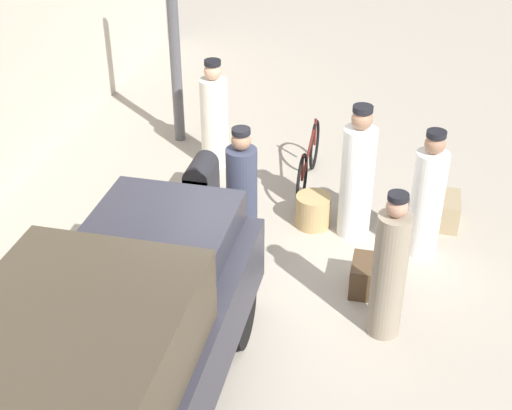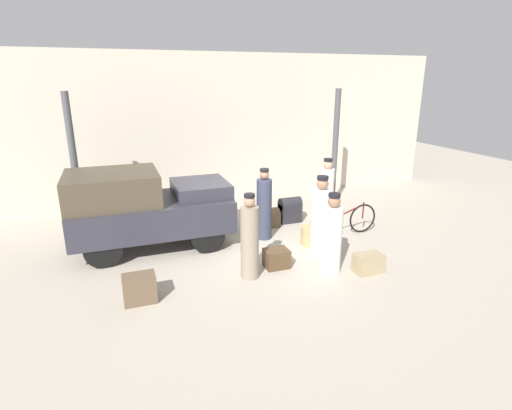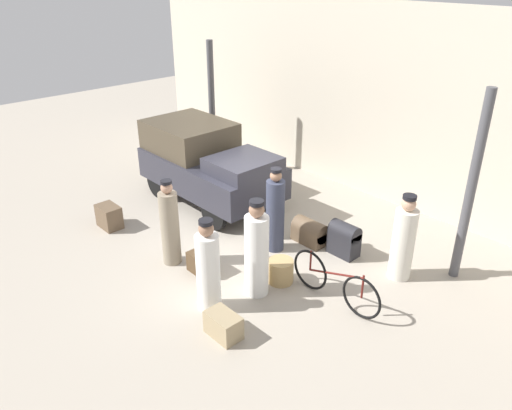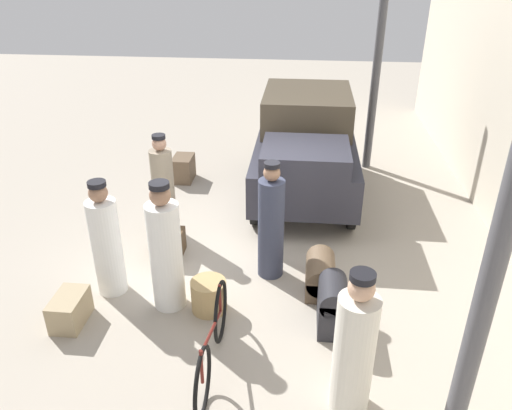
# 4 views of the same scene
# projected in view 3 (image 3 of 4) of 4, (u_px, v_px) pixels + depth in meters

# --- Properties ---
(ground_plane) EXTENTS (30.00, 30.00, 0.00)m
(ground_plane) POSITION_uv_depth(u_px,v_px,m) (242.00, 247.00, 10.15)
(ground_plane) COLOR #A89E8E
(station_building_facade) EXTENTS (16.00, 0.15, 4.50)m
(station_building_facade) POSITION_uv_depth(u_px,v_px,m) (372.00, 103.00, 11.65)
(station_building_facade) COLOR beige
(station_building_facade) RESTS_ON ground
(canopy_pillar_left) EXTENTS (0.17, 0.17, 3.48)m
(canopy_pillar_left) POSITION_uv_depth(u_px,v_px,m) (212.00, 108.00, 13.16)
(canopy_pillar_left) COLOR #4C4C51
(canopy_pillar_left) RESTS_ON ground
(canopy_pillar_right) EXTENTS (0.17, 0.17, 3.48)m
(canopy_pillar_right) POSITION_uv_depth(u_px,v_px,m) (471.00, 189.00, 8.48)
(canopy_pillar_right) COLOR #4C4C51
(canopy_pillar_right) RESTS_ON ground
(truck) EXTENTS (3.53, 1.78, 1.81)m
(truck) POSITION_uv_depth(u_px,v_px,m) (207.00, 161.00, 11.73)
(truck) COLOR black
(truck) RESTS_ON ground
(bicycle) EXTENTS (1.84, 0.04, 0.80)m
(bicycle) POSITION_uv_depth(u_px,v_px,m) (335.00, 283.00, 8.36)
(bicycle) COLOR black
(bicycle) RESTS_ON ground
(wicker_basket) EXTENTS (0.46, 0.46, 0.43)m
(wicker_basket) POSITION_uv_depth(u_px,v_px,m) (281.00, 271.00, 8.96)
(wicker_basket) COLOR tan
(wicker_basket) RESTS_ON ground
(porter_with_bicycle) EXTENTS (0.37, 0.37, 1.74)m
(porter_with_bicycle) POSITION_uv_depth(u_px,v_px,m) (275.00, 213.00, 9.74)
(porter_with_bicycle) COLOR #33384C
(porter_with_bicycle) RESTS_ON ground
(porter_lifting_near_truck) EXTENTS (0.41, 0.41, 1.65)m
(porter_lifting_near_truck) POSITION_uv_depth(u_px,v_px,m) (403.00, 241.00, 8.88)
(porter_lifting_near_truck) COLOR silver
(porter_lifting_near_truck) RESTS_ON ground
(porter_standing_middle) EXTENTS (0.39, 0.39, 1.65)m
(porter_standing_middle) POSITION_uv_depth(u_px,v_px,m) (208.00, 269.00, 8.06)
(porter_standing_middle) COLOR white
(porter_standing_middle) RESTS_ON ground
(conductor_in_dark_uniform) EXTENTS (0.35, 0.35, 1.71)m
(conductor_in_dark_uniform) POSITION_uv_depth(u_px,v_px,m) (170.00, 226.00, 9.31)
(conductor_in_dark_uniform) COLOR gray
(conductor_in_dark_uniform) RESTS_ON ground
(porter_carrying_trunk) EXTENTS (0.42, 0.42, 1.78)m
(porter_carrying_trunk) POSITION_uv_depth(u_px,v_px,m) (257.00, 252.00, 8.41)
(porter_carrying_trunk) COLOR white
(porter_carrying_trunk) RESTS_ON ground
(suitcase_small_leather) EXTENTS (0.56, 0.38, 0.50)m
(suitcase_small_leather) POSITION_uv_depth(u_px,v_px,m) (109.00, 217.00, 10.81)
(suitcase_small_leather) COLOR brown
(suitcase_small_leather) RESTS_ON ground
(suitcase_black_upright) EXTENTS (0.57, 0.36, 0.39)m
(suitcase_black_upright) POSITION_uv_depth(u_px,v_px,m) (223.00, 325.00, 7.66)
(suitcase_black_upright) COLOR #9E8966
(suitcase_black_upright) RESTS_ON ground
(trunk_barrel_dark) EXTENTS (0.59, 0.35, 0.69)m
(trunk_barrel_dark) POSITION_uv_depth(u_px,v_px,m) (344.00, 238.00, 9.74)
(trunk_barrel_dark) COLOR #232328
(trunk_barrel_dark) RESTS_ON ground
(trunk_large_brown) EXTENTS (0.72, 0.40, 0.50)m
(trunk_large_brown) POSITION_uv_depth(u_px,v_px,m) (310.00, 232.00, 10.22)
(trunk_large_brown) COLOR brown
(trunk_large_brown) RESTS_ON ground
(suitcase_tan_flat) EXTENTS (0.49, 0.40, 0.38)m
(suitcase_tan_flat) POSITION_uv_depth(u_px,v_px,m) (202.00, 262.00, 9.27)
(suitcase_tan_flat) COLOR #4C3823
(suitcase_tan_flat) RESTS_ON ground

